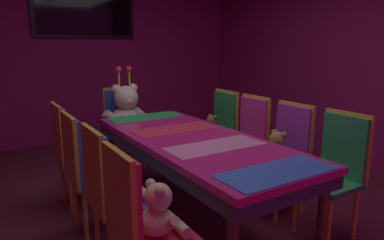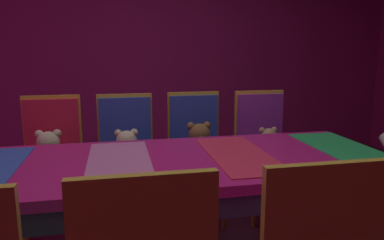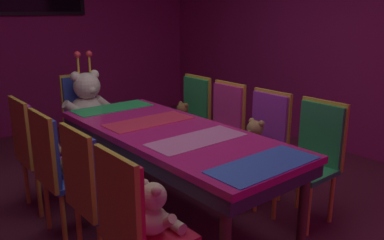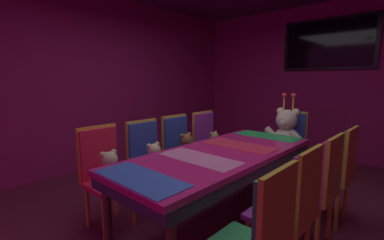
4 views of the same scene
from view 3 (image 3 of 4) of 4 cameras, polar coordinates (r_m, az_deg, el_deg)
The scene contains 20 objects.
ground_plane at distance 3.49m, azimuth -2.80°, elevation -13.16°, with size 7.90×7.90×0.00m, color #591E33.
wall_back at distance 5.95m, azimuth -22.27°, elevation 11.76°, with size 5.20×0.12×2.80m, color #8C1959.
wall_right at distance 5.07m, azimuth 21.67°, elevation 11.36°, with size 0.12×6.40×2.80m, color #8C1959.
banquet_table at distance 3.23m, azimuth -2.95°, elevation -2.93°, with size 0.90×2.27×0.75m.
chair_left_0 at distance 2.21m, azimuth -8.68°, elevation -13.89°, with size 0.42×0.41×0.98m.
teddy_left_0 at distance 2.28m, azimuth -5.46°, elevation -12.92°, with size 0.26×0.33×0.31m.
chair_left_1 at distance 2.64m, azimuth -14.32°, elevation -9.14°, with size 0.42×0.41×0.98m.
teddy_left_1 at distance 2.70m, azimuth -11.51°, elevation -8.61°, with size 0.24×0.32×0.30m.
chair_left_2 at distance 3.09m, azimuth -19.05°, elevation -5.82°, with size 0.42×0.41×0.98m.
teddy_left_2 at distance 3.13m, azimuth -16.55°, elevation -5.25°, with size 0.27×0.34×0.32m.
chair_left_3 at distance 3.58m, azimuth -21.98°, elevation -3.17°, with size 0.42×0.41×0.98m.
teddy_left_3 at distance 3.63m, azimuth -19.81°, elevation -3.12°, with size 0.22×0.28×0.26m.
chair_right_0 at distance 3.35m, azimuth 17.34°, elevation -3.97°, with size 0.42×0.41×0.98m.
chair_right_1 at distance 3.63m, azimuth 10.45°, elevation -2.04°, with size 0.42×0.41×0.98m.
teddy_right_1 at distance 3.52m, azimuth 8.92°, elevation -2.65°, with size 0.25×0.32×0.30m.
chair_right_2 at distance 3.98m, azimuth 4.57°, elevation -0.23°, with size 0.42×0.41×0.98m.
chair_right_3 at distance 4.36m, azimuth 0.04°, elevation 1.21°, with size 0.42×0.41×0.98m.
teddy_right_3 at distance 4.28m, azimuth -1.43°, elevation 0.57°, with size 0.21×0.28×0.26m.
throne_chair at distance 4.65m, azimuth -15.45°, elevation 1.56°, with size 0.41×0.42×0.98m.
king_teddy_bear at distance 4.48m, azimuth -14.68°, elevation 2.61°, with size 0.62×0.48×0.79m.
Camera 3 is at (-1.82, -2.46, 1.67)m, focal length 37.15 mm.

